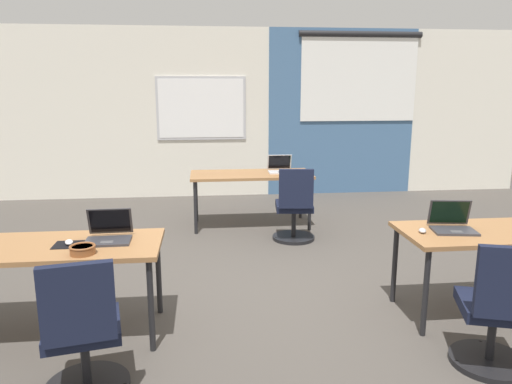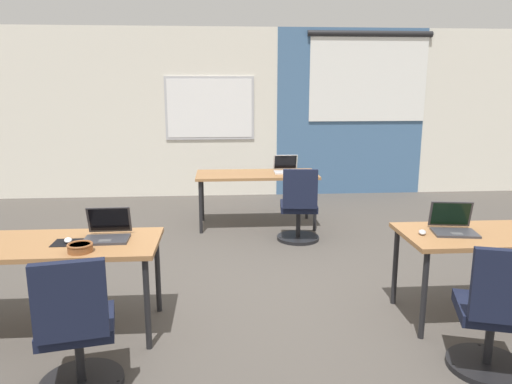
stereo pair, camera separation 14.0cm
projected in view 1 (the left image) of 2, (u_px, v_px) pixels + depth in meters
ground_plane at (274, 292)px, 4.46m from camera, size 24.00×24.00×0.00m
back_wall_assembly at (242, 113)px, 8.24m from camera, size 10.00×0.27×2.80m
desk_near_left at (51, 253)px, 3.56m from camera, size 1.60×0.70×0.72m
desk_near_right at (499, 237)px, 3.92m from camera, size 1.60×0.70×0.72m
desk_far_center at (251, 178)px, 6.46m from camera, size 1.60×0.70×0.72m
laptop_near_right_inner at (452, 224)px, 3.89m from camera, size 0.37×0.34×0.23m
mouse_near_right_inner at (423, 231)px, 3.84m from camera, size 0.09×0.11×0.03m
chair_near_right_inner at (497, 318)px, 3.16m from camera, size 0.55×0.60×0.92m
laptop_near_left_inner at (109, 234)px, 3.64m from camera, size 0.34×0.31×0.23m
mousepad_near_left_inner at (69, 245)px, 3.54m from camera, size 0.22×0.19×0.00m
mouse_near_left_inner at (69, 242)px, 3.54m from camera, size 0.08×0.11×0.03m
chair_near_left_inner at (83, 340)px, 2.89m from camera, size 0.52×0.57×0.92m
laptop_far_right at (280, 168)px, 6.53m from camera, size 0.33×0.31×0.23m
mousepad_far_right at (299, 173)px, 6.49m from camera, size 0.22×0.19×0.00m
mouse_far_right at (299, 171)px, 6.48m from camera, size 0.08×0.11×0.03m
chair_far_right at (294, 211)px, 5.86m from camera, size 0.52×0.56×0.92m
snack_bowl at (83, 249)px, 3.34m from camera, size 0.18×0.18×0.06m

